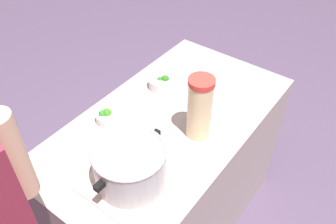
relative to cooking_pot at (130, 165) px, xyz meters
name	(u,v)px	position (x,y,z in m)	size (l,w,h in m)	color
ground_plane	(168,220)	(-0.37, -0.10, -0.97)	(8.00, 8.00, 0.00)	#54435D
counter_slab	(168,177)	(-0.37, -0.10, -0.53)	(1.31, 0.72, 0.87)	#AA9895
dish_cloth	(132,180)	(0.00, 0.00, -0.09)	(0.34, 0.31, 0.01)	beige
cooking_pot	(130,165)	(0.00, 0.00, 0.00)	(0.35, 0.28, 0.17)	#B7B7BC
lemonade_pitcher	(200,108)	(-0.38, 0.06, 0.06)	(0.11, 0.11, 0.30)	beige
broccoli_bowl_front	(162,82)	(-0.56, -0.28, -0.07)	(0.13, 0.13, 0.08)	silver
broccoli_bowl_center	(108,116)	(-0.20, -0.32, -0.07)	(0.12, 0.12, 0.07)	silver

